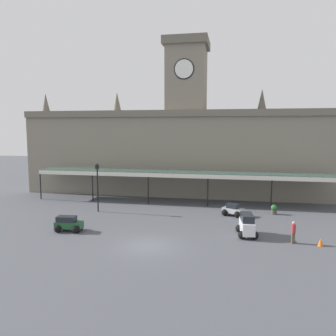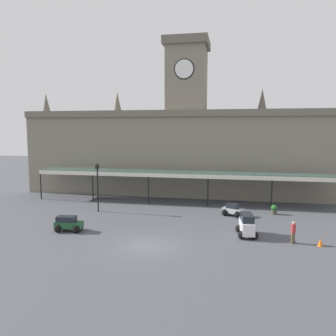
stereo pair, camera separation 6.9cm
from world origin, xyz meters
TOP-DOWN VIEW (x-y plane):
  - ground_plane at (0.00, 0.00)m, footprint 140.00×140.00m
  - station_building at (0.00, 20.25)m, footprint 41.51×6.88m
  - entrance_canopy at (-0.00, 14.59)m, footprint 33.69×3.26m
  - car_silver_sedan at (6.10, 9.83)m, footprint 2.24×2.02m
  - car_green_estate at (-7.37, 2.20)m, footprint 2.32×1.67m
  - car_white_van at (7.17, 3.81)m, footprint 1.77×2.49m
  - pedestrian_near_entrance at (10.50, 2.67)m, footprint 0.34×0.34m
  - victorian_lamppost at (-7.57, 8.91)m, footprint 0.30×0.30m
  - traffic_cone at (12.36, 2.41)m, footprint 0.40×0.40m
  - planter_forecourt_centre at (10.11, 11.21)m, footprint 0.60×0.60m

SIDE VIEW (x-z plane):
  - ground_plane at x=0.00m, z-range 0.00..0.00m
  - traffic_cone at x=12.36m, z-range 0.00..0.58m
  - planter_forecourt_centre at x=10.11m, z-range 0.01..0.97m
  - car_silver_sedan at x=6.10m, z-range -0.09..1.10m
  - car_green_estate at x=-7.37m, z-range -0.07..1.20m
  - car_white_van at x=7.17m, z-range -0.08..1.69m
  - pedestrian_near_entrance at x=10.50m, z-range 0.07..1.74m
  - victorian_lamppost at x=-7.57m, z-range 0.60..5.59m
  - entrance_canopy at x=0.00m, z-range 1.67..5.27m
  - station_building at x=0.00m, z-range -3.72..15.86m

